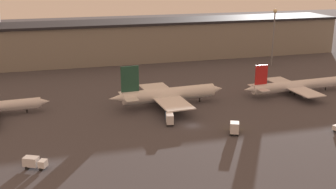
{
  "coord_description": "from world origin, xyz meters",
  "views": [
    {
      "loc": [
        -39.6,
        -113.05,
        46.4
      ],
      "look_at": [
        -3.6,
        14.4,
        6.0
      ],
      "focal_mm": 45.0,
      "sensor_mm": 36.0,
      "label": 1
    }
  ],
  "objects": [
    {
      "name": "ground",
      "position": [
        0.0,
        0.0,
        0.0
      ],
      "size": [
        600.0,
        600.0,
        0.0
      ],
      "primitive_type": "plane",
      "color": "#423F44"
    },
    {
      "name": "service_vehicle_0",
      "position": [
        9.54,
        -9.52,
        2.05
      ],
      "size": [
        4.27,
        5.38,
        3.79
      ],
      "rotation": [
        0.0,
        0.0,
        1.14
      ],
      "color": "gold",
      "rests_on": "ground"
    },
    {
      "name": "airplane_1",
      "position": [
        -1.81,
        20.91,
        3.91
      ],
      "size": [
        41.89,
        33.3,
        15.09
      ],
      "rotation": [
        0.0,
        0.0,
        0.06
      ],
      "color": "white",
      "rests_on": "ground"
    },
    {
      "name": "service_vehicle_2",
      "position": [
        -6.24,
        3.42,
        1.95
      ],
      "size": [
        3.36,
        6.74,
        3.53
      ],
      "rotation": [
        0.0,
        0.0,
        1.37
      ],
      "color": "#195199",
      "rests_on": "ground"
    },
    {
      "name": "lamp_post_1",
      "position": [
        63.64,
        66.56,
        17.11
      ],
      "size": [
        1.8,
        1.8,
        27.21
      ],
      "color": "slate",
      "rests_on": "ground"
    },
    {
      "name": "terminal_building",
      "position": [
        0.0,
        98.06,
        10.02
      ],
      "size": [
        224.68,
        25.43,
        19.95
      ],
      "color": "gray",
      "rests_on": "ground"
    },
    {
      "name": "airplane_2",
      "position": [
        48.81,
        21.31,
        3.16
      ],
      "size": [
        45.38,
        28.59,
        12.36
      ],
      "rotation": [
        0.0,
        0.0,
        0.06
      ],
      "color": "silver",
      "rests_on": "ground"
    },
    {
      "name": "service_vehicle_1",
      "position": [
        -45.53,
        -16.64,
        1.66
      ],
      "size": [
        5.95,
        4.44,
        2.94
      ],
      "rotation": [
        0.0,
        0.0,
        -0.46
      ],
      "color": "white",
      "rests_on": "ground"
    }
  ]
}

